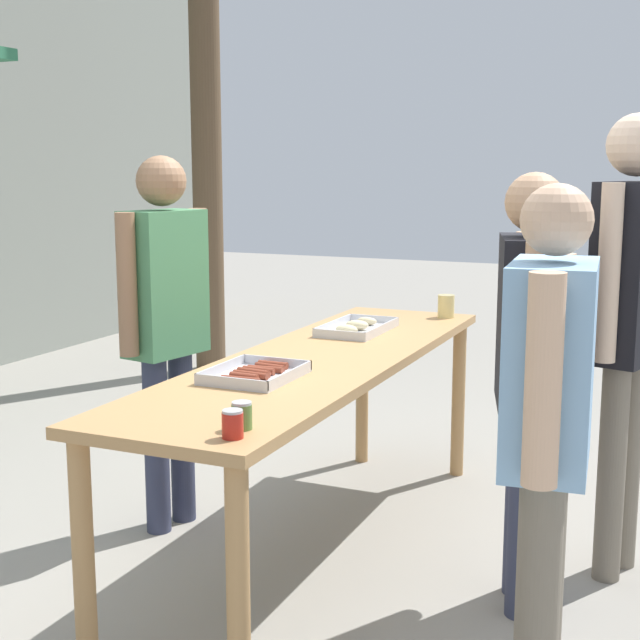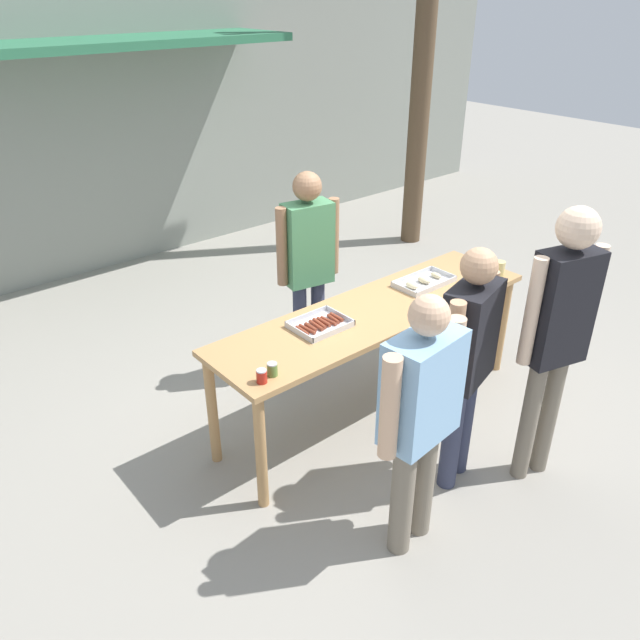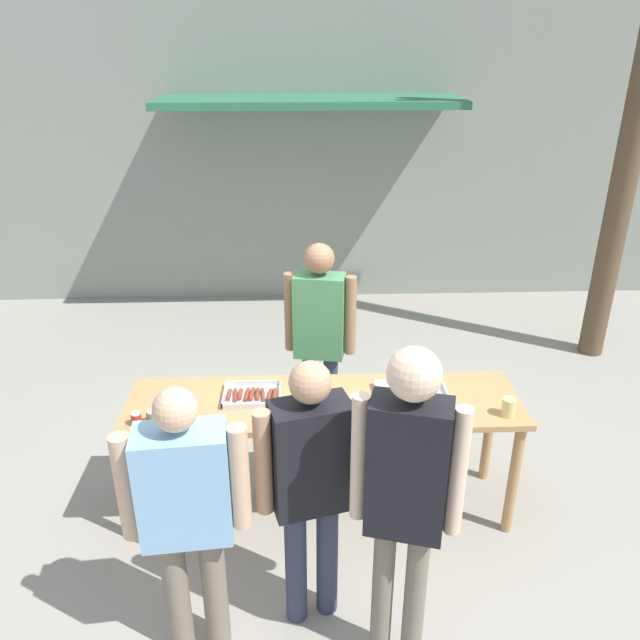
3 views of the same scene
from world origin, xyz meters
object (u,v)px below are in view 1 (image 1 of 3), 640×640
at_px(person_customer_with_cup, 629,299).
at_px(food_tray_sausages, 255,374).
at_px(person_customer_holding_hotdog, 548,408).
at_px(person_customer_waiting_in_line, 529,355).
at_px(food_tray_buns, 357,328).
at_px(person_server_behind_table, 166,308).
at_px(condiment_jar_mustard, 233,424).
at_px(condiment_jar_ketchup, 242,416).
at_px(beer_cup, 446,306).
at_px(utility_pole, 204,12).

bearing_deg(person_customer_with_cup, food_tray_sausages, -41.46).
distance_m(person_customer_holding_hotdog, person_customer_waiting_in_line, 0.64).
bearing_deg(food_tray_buns, person_server_behind_table, 128.77).
relative_size(food_tray_buns, condiment_jar_mustard, 5.55).
height_order(food_tray_sausages, person_customer_holding_hotdog, person_customer_holding_hotdog).
relative_size(food_tray_sausages, condiment_jar_ketchup, 4.44).
xyz_separation_m(food_tray_buns, beer_cup, (0.57, -0.28, 0.04)).
bearing_deg(person_server_behind_table, person_customer_with_cup, -70.10).
bearing_deg(condiment_jar_ketchup, person_customer_with_cup, -34.93).
bearing_deg(person_server_behind_table, condiment_jar_mustard, -129.02).
xyz_separation_m(food_tray_sausages, condiment_jar_ketchup, (-0.59, -0.27, 0.03)).
bearing_deg(food_tray_sausages, person_server_behind_table, 55.88).
height_order(beer_cup, person_customer_with_cup, person_customer_with_cup).
bearing_deg(food_tray_sausages, condiment_jar_mustard, -157.08).
xyz_separation_m(food_tray_sausages, person_customer_holding_hotdog, (-0.25, -1.11, 0.06)).
bearing_deg(person_customer_waiting_in_line, person_customer_with_cup, 130.11).
xyz_separation_m(condiment_jar_ketchup, person_server_behind_table, (1.07, 0.97, 0.11)).
bearing_deg(person_customer_with_cup, person_server_behind_table, -64.71).
distance_m(beer_cup, person_server_behind_table, 1.50).
bearing_deg(person_customer_with_cup, person_customer_holding_hotdog, 8.87).
bearing_deg(condiment_jar_ketchup, food_tray_buns, 9.40).
bearing_deg(person_server_behind_table, person_customer_waiting_in_line, -83.42).
xyz_separation_m(food_tray_sausages, person_customer_waiting_in_line, (0.36, -0.94, 0.08)).
bearing_deg(beer_cup, person_customer_waiting_in_line, -152.07).
bearing_deg(beer_cup, food_tray_buns, 154.22).
bearing_deg(beer_cup, condiment_jar_mustard, -179.71).
height_order(food_tray_buns, person_customer_holding_hotdog, person_customer_holding_hotdog).
bearing_deg(beer_cup, condiment_jar_ketchup, 179.82).
height_order(food_tray_sausages, condiment_jar_ketchup, condiment_jar_ketchup).
distance_m(person_customer_holding_hotdog, person_customer_with_cup, 1.07).
height_order(food_tray_sausages, food_tray_buns, food_tray_buns).
bearing_deg(person_server_behind_table, person_customer_holding_hotdog, -101.36).
bearing_deg(beer_cup, food_tray_sausages, 170.23).
bearing_deg(beer_cup, person_customer_with_cup, -130.16).
bearing_deg(condiment_jar_mustard, person_customer_waiting_in_line, -31.85).
height_order(food_tray_buns, beer_cup, beer_cup).
bearing_deg(person_customer_with_cup, utility_pole, -111.04).
relative_size(person_customer_with_cup, utility_pole, 0.33).
bearing_deg(food_tray_buns, condiment_jar_ketchup, -170.60).
relative_size(condiment_jar_ketchup, person_customer_with_cup, 0.05).
relative_size(food_tray_buns, person_server_behind_table, 0.27).
bearing_deg(person_customer_holding_hotdog, food_tray_buns, -144.61).
relative_size(person_customer_holding_hotdog, utility_pole, 0.29).
bearing_deg(person_server_behind_table, food_tray_buns, -40.75).
height_order(condiment_jar_ketchup, person_customer_holding_hotdog, person_customer_holding_hotdog).
distance_m(condiment_jar_ketchup, person_customer_holding_hotdog, 0.91).
xyz_separation_m(condiment_jar_ketchup, person_customer_with_cup, (1.39, -0.97, 0.22)).
distance_m(condiment_jar_mustard, beer_cup, 2.29).
bearing_deg(person_customer_waiting_in_line, person_server_behind_table, -108.88).
height_order(food_tray_sausages, person_customer_with_cup, person_customer_with_cup).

